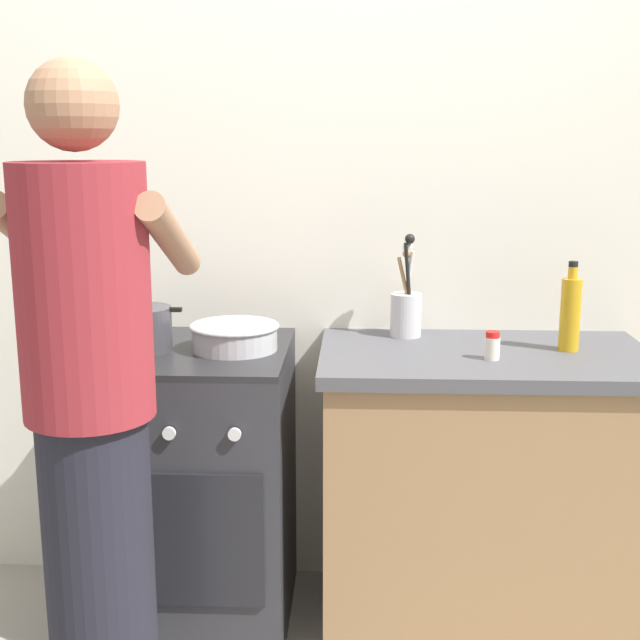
% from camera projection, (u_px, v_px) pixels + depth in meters
% --- Properties ---
extents(back_wall, '(3.20, 0.10, 2.50)m').
position_uv_depth(back_wall, '(370.00, 223.00, 2.82)').
color(back_wall, silver).
rests_on(back_wall, ground).
extents(countertop, '(1.00, 0.60, 0.90)m').
position_uv_depth(countertop, '(481.00, 491.00, 2.64)').
color(countertop, '#99724C').
rests_on(countertop, ground).
extents(stove_range, '(0.60, 0.62, 0.90)m').
position_uv_depth(stove_range, '(194.00, 487.00, 2.68)').
color(stove_range, '#2D2D33').
rests_on(stove_range, ground).
extents(pot, '(0.25, 0.18, 0.13)m').
position_uv_depth(pot, '(141.00, 329.00, 2.55)').
color(pot, '#38383D').
rests_on(pot, stove_range).
extents(mixing_bowl, '(0.27, 0.27, 0.08)m').
position_uv_depth(mixing_bowl, '(235.00, 335.00, 2.56)').
color(mixing_bowl, '#B7B7BC').
rests_on(mixing_bowl, stove_range).
extents(utensil_crock, '(0.10, 0.10, 0.33)m').
position_uv_depth(utensil_crock, '(406.00, 309.00, 2.72)').
color(utensil_crock, silver).
rests_on(utensil_crock, countertop).
extents(spice_bottle, '(0.04, 0.04, 0.08)m').
position_uv_depth(spice_bottle, '(492.00, 346.00, 2.45)').
color(spice_bottle, silver).
rests_on(spice_bottle, countertop).
extents(oil_bottle, '(0.06, 0.06, 0.27)m').
position_uv_depth(oil_bottle, '(570.00, 313.00, 2.54)').
color(oil_bottle, gold).
rests_on(oil_bottle, countertop).
extents(person, '(0.41, 0.50, 1.70)m').
position_uv_depth(person, '(93.00, 431.00, 1.98)').
color(person, black).
rests_on(person, ground).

